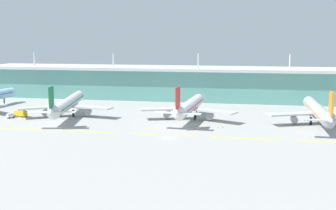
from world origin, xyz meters
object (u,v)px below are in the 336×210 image
at_px(fuel_truck, 21,112).
at_px(airliner_far_middle, 318,111).
at_px(airliner_center, 189,106).
at_px(safety_cone_left_wingtip, 194,129).
at_px(baggage_cart, 11,116).
at_px(safety_cone_right_wingtip, 222,127).
at_px(airliner_near_middle, 67,104).
at_px(safety_cone_nose_front, 218,127).

bearing_deg(fuel_truck, airliner_far_middle, 2.79).
relative_size(airliner_center, safety_cone_left_wingtip, 84.33).
xyz_separation_m(airliner_far_middle, baggage_cart, (-149.76, -11.60, -5.19)).
relative_size(airliner_far_middle, baggage_cart, 16.38).
relative_size(airliner_center, safety_cone_right_wingtip, 84.33).
bearing_deg(fuel_truck, safety_cone_right_wingtip, -4.63).
xyz_separation_m(airliner_center, baggage_cart, (-89.04, -13.37, -5.18)).
bearing_deg(airliner_far_middle, safety_cone_left_wingtip, -158.95).
xyz_separation_m(airliner_near_middle, safety_cone_right_wingtip, (80.17, -13.85, -6.11)).
xyz_separation_m(airliner_near_middle, fuel_truck, (-23.17, -5.49, -4.19)).
bearing_deg(safety_cone_nose_front, fuel_truck, 174.56).
distance_m(airliner_far_middle, baggage_cart, 150.30).
bearing_deg(baggage_cart, airliner_center, 8.54).
bearing_deg(airliner_center, fuel_truck, -174.08).
relative_size(safety_cone_left_wingtip, safety_cone_right_wingtip, 1.00).
relative_size(airliner_near_middle, airliner_far_middle, 1.05).
distance_m(safety_cone_left_wingtip, safety_cone_right_wingtip, 13.64).
relative_size(fuel_truck, safety_cone_left_wingtip, 10.93).
height_order(airliner_center, fuel_truck, airliner_center).
bearing_deg(safety_cone_left_wingtip, baggage_cart, 174.07).
distance_m(airliner_center, fuel_truck, 86.45).
bearing_deg(airliner_far_middle, fuel_truck, -177.21).
distance_m(baggage_cart, safety_cone_right_wingtip, 106.57).
bearing_deg(safety_cone_left_wingtip, safety_cone_nose_front, 23.35).
distance_m(airliner_center, airliner_far_middle, 60.74).
relative_size(airliner_center, safety_cone_nose_front, 84.33).
xyz_separation_m(baggage_cart, safety_cone_right_wingtip, (106.50, -3.90, -0.91)).
bearing_deg(safety_cone_nose_front, airliner_far_middle, 20.50).
height_order(fuel_truck, safety_cone_right_wingtip, fuel_truck).
distance_m(airliner_near_middle, airliner_far_middle, 123.44).
distance_m(airliner_near_middle, safety_cone_right_wingtip, 81.58).
xyz_separation_m(airliner_far_middle, safety_cone_left_wingtip, (-55.57, -21.39, -6.10)).
height_order(airliner_far_middle, fuel_truck, airliner_far_middle).
distance_m(airliner_far_middle, safety_cone_right_wingtip, 46.36).
distance_m(fuel_truck, safety_cone_nose_front, 102.09).
height_order(safety_cone_nose_front, safety_cone_right_wingtip, same).
bearing_deg(airliner_center, airliner_far_middle, -1.67).
bearing_deg(airliner_center, baggage_cart, -171.46).
bearing_deg(baggage_cart, airliner_far_middle, 4.43).
bearing_deg(safety_cone_nose_front, baggage_cart, 177.15).
bearing_deg(airliner_near_middle, safety_cone_left_wingtip, -16.22).
bearing_deg(safety_cone_right_wingtip, fuel_truck, 175.37).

